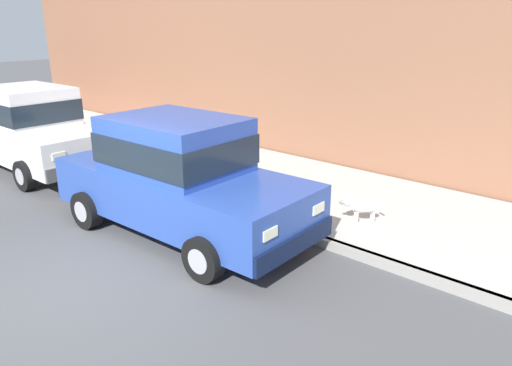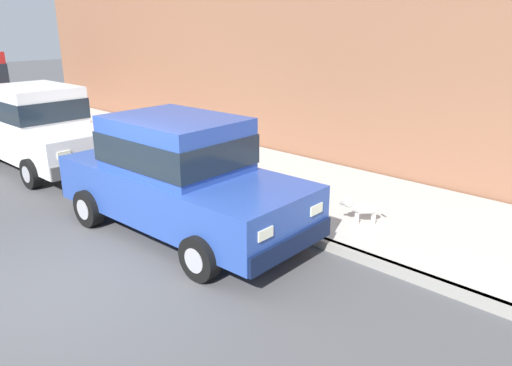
# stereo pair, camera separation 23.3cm
# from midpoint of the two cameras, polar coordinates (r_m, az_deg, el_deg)

# --- Properties ---
(ground_plane) EXTENTS (80.00, 80.00, 0.00)m
(ground_plane) POSITION_cam_midpoint_polar(r_m,az_deg,el_deg) (7.05, -19.79, -10.99)
(ground_plane) COLOR #4C4C4F
(curb) EXTENTS (0.16, 64.00, 0.14)m
(curb) POSITION_cam_midpoint_polar(r_m,az_deg,el_deg) (8.72, -0.96, -3.58)
(curb) COLOR gray
(curb) RESTS_ON ground
(sidewalk) EXTENTS (3.60, 64.00, 0.14)m
(sidewalk) POSITION_cam_midpoint_polar(r_m,az_deg,el_deg) (10.00, 6.26, -0.75)
(sidewalk) COLOR #B7B5AD
(sidewalk) RESTS_ON ground
(car_blue_sedan) EXTENTS (2.16, 4.66, 1.92)m
(car_blue_sedan) POSITION_cam_midpoint_polar(r_m,az_deg,el_deg) (7.92, -8.14, 0.97)
(car_blue_sedan) COLOR #28479E
(car_blue_sedan) RESTS_ON ground
(car_white_sedan) EXTENTS (2.10, 4.63, 1.92)m
(car_white_sedan) POSITION_cam_midpoint_polar(r_m,az_deg,el_deg) (12.61, -23.70, 6.12)
(car_white_sedan) COLOR white
(car_white_sedan) RESTS_ON ground
(dog_white) EXTENTS (0.53, 0.61, 0.49)m
(dog_white) POSITION_cam_midpoint_polar(r_m,az_deg,el_deg) (8.22, 13.12, -2.78)
(dog_white) COLOR white
(dog_white) RESTS_ON sidewalk
(building_facade) EXTENTS (0.50, 20.00, 4.76)m
(building_facade) POSITION_cam_midpoint_polar(r_m,az_deg,el_deg) (13.71, -1.64, 14.42)
(building_facade) COLOR #8C5B42
(building_facade) RESTS_ON ground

